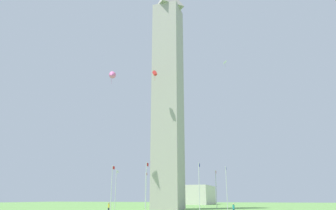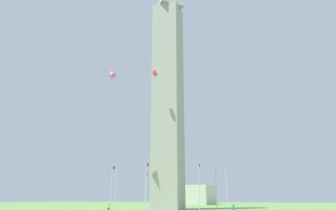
% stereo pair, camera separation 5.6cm
% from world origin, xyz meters
% --- Properties ---
extents(ground_plane, '(260.00, 260.00, 0.00)m').
position_xyz_m(ground_plane, '(0.00, 0.00, 0.00)').
color(ground_plane, '#609347').
extents(obelisk_monument, '(6.41, 6.41, 58.27)m').
position_xyz_m(obelisk_monument, '(0.00, 0.00, 29.14)').
color(obelisk_monument, '#A8A399').
rests_on(obelisk_monument, ground).
extents(flagpole_n, '(1.12, 0.14, 9.15)m').
position_xyz_m(flagpole_n, '(13.32, 0.00, 4.98)').
color(flagpole_n, silver).
rests_on(flagpole_n, ground).
extents(flagpole_ne, '(1.12, 0.14, 9.15)m').
position_xyz_m(flagpole_ne, '(9.43, 9.38, 4.98)').
color(flagpole_ne, silver).
rests_on(flagpole_ne, ground).
extents(flagpole_e, '(1.12, 0.14, 9.15)m').
position_xyz_m(flagpole_e, '(0.05, 13.27, 4.98)').
color(flagpole_e, silver).
rests_on(flagpole_e, ground).
extents(flagpole_se, '(1.12, 0.14, 9.15)m').
position_xyz_m(flagpole_se, '(-9.33, 9.38, 4.98)').
color(flagpole_se, silver).
rests_on(flagpole_se, ground).
extents(flagpole_s, '(1.12, 0.14, 9.15)m').
position_xyz_m(flagpole_s, '(-13.21, 0.00, 4.98)').
color(flagpole_s, silver).
rests_on(flagpole_s, ground).
extents(flagpole_sw, '(1.12, 0.14, 9.15)m').
position_xyz_m(flagpole_sw, '(-9.33, -9.38, 4.98)').
color(flagpole_sw, silver).
rests_on(flagpole_sw, ground).
extents(flagpole_w, '(1.12, 0.14, 9.15)m').
position_xyz_m(flagpole_w, '(0.05, -13.27, 4.98)').
color(flagpole_w, silver).
rests_on(flagpole_w, ground).
extents(flagpole_nw, '(1.12, 0.14, 9.15)m').
position_xyz_m(flagpole_nw, '(9.43, -9.38, 4.98)').
color(flagpole_nw, silver).
rests_on(flagpole_nw, ground).
extents(person_yellow_shirt, '(0.32, 0.32, 1.71)m').
position_xyz_m(person_yellow_shirt, '(-17.13, 5.60, 0.85)').
color(person_yellow_shirt, '#2D2D38').
rests_on(person_yellow_shirt, ground).
extents(person_teal_shirt, '(0.32, 0.32, 1.71)m').
position_xyz_m(person_teal_shirt, '(-18.70, -16.81, 0.85)').
color(person_teal_shirt, '#2D2D38').
rests_on(person_teal_shirt, ground).
extents(kite_red_box, '(1.11, 1.32, 2.48)m').
position_xyz_m(kite_red_box, '(-6.79, 0.99, 30.27)').
color(kite_red_box, red).
extents(kite_pink_delta, '(2.31, 2.06, 3.22)m').
position_xyz_m(kite_pink_delta, '(-12.02, 9.27, 28.85)').
color(kite_pink_delta, pink).
extents(kite_white_diamond, '(1.12, 1.00, 1.60)m').
position_xyz_m(kite_white_diamond, '(-6.13, -15.16, 30.97)').
color(kite_white_diamond, white).
extents(distant_building, '(20.71, 17.32, 7.36)m').
position_xyz_m(distant_building, '(60.65, 10.30, 3.68)').
color(distant_building, beige).
rests_on(distant_building, ground).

